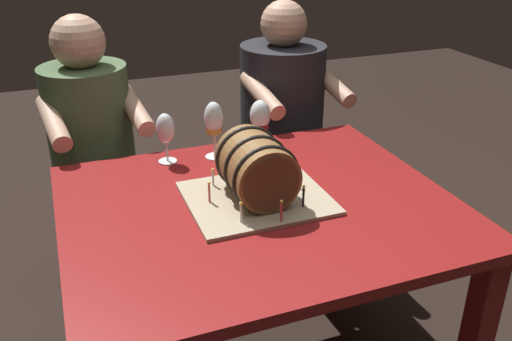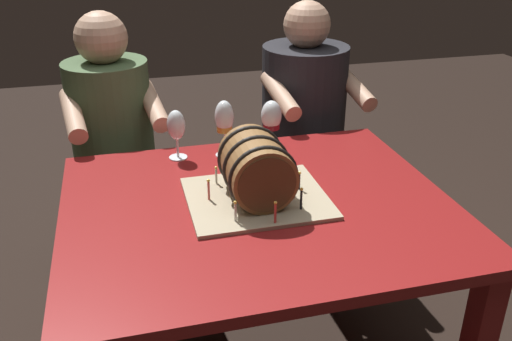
{
  "view_description": "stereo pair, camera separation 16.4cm",
  "coord_description": "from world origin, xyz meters",
  "px_view_note": "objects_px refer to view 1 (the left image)",
  "views": [
    {
      "loc": [
        -0.53,
        -1.36,
        1.54
      ],
      "look_at": [
        -0.0,
        0.02,
        0.83
      ],
      "focal_mm": 38.4,
      "sensor_mm": 36.0,
      "label": 1
    },
    {
      "loc": [
        -0.37,
        -1.41,
        1.54
      ],
      "look_at": [
        -0.0,
        0.02,
        0.83
      ],
      "focal_mm": 38.4,
      "sensor_mm": 36.0,
      "label": 2
    }
  ],
  "objects_px": {
    "person_seated_left": "(96,170)",
    "person_seated_right": "(282,138)",
    "wine_glass_empty": "(165,130)",
    "dining_table": "(259,233)",
    "wine_glass_amber": "(214,121)",
    "wine_glass_red": "(260,118)",
    "barrel_cake": "(256,172)"
  },
  "relations": [
    {
      "from": "wine_glass_empty",
      "to": "person_seated_right",
      "type": "relative_size",
      "value": 0.15
    },
    {
      "from": "dining_table",
      "to": "person_seated_right",
      "type": "bearing_deg",
      "value": 62.21
    },
    {
      "from": "barrel_cake",
      "to": "person_seated_left",
      "type": "distance_m",
      "value": 0.93
    },
    {
      "from": "dining_table",
      "to": "wine_glass_red",
      "type": "distance_m",
      "value": 0.45
    },
    {
      "from": "person_seated_left",
      "to": "person_seated_right",
      "type": "height_order",
      "value": "person_seated_right"
    },
    {
      "from": "dining_table",
      "to": "person_seated_right",
      "type": "xyz_separation_m",
      "value": [
        0.42,
        0.8,
        -0.04
      ]
    },
    {
      "from": "wine_glass_red",
      "to": "barrel_cake",
      "type": "bearing_deg",
      "value": -113.1
    },
    {
      "from": "dining_table",
      "to": "person_seated_left",
      "type": "bearing_deg",
      "value": 117.76
    },
    {
      "from": "person_seated_right",
      "to": "person_seated_left",
      "type": "bearing_deg",
      "value": -179.98
    },
    {
      "from": "wine_glass_amber",
      "to": "wine_glass_red",
      "type": "distance_m",
      "value": 0.17
    },
    {
      "from": "person_seated_right",
      "to": "wine_glass_empty",
      "type": "bearing_deg",
      "value": -146.53
    },
    {
      "from": "person_seated_left",
      "to": "person_seated_right",
      "type": "distance_m",
      "value": 0.84
    },
    {
      "from": "barrel_cake",
      "to": "wine_glass_amber",
      "type": "distance_m",
      "value": 0.35
    },
    {
      "from": "person_seated_right",
      "to": "wine_glass_amber",
      "type": "bearing_deg",
      "value": -136.28
    },
    {
      "from": "dining_table",
      "to": "person_seated_left",
      "type": "height_order",
      "value": "person_seated_left"
    },
    {
      "from": "wine_glass_amber",
      "to": "person_seated_left",
      "type": "distance_m",
      "value": 0.66
    },
    {
      "from": "wine_glass_amber",
      "to": "wine_glass_empty",
      "type": "xyz_separation_m",
      "value": [
        -0.17,
        0.02,
        -0.02
      ]
    },
    {
      "from": "wine_glass_red",
      "to": "person_seated_right",
      "type": "distance_m",
      "value": 0.6
    },
    {
      "from": "wine_glass_empty",
      "to": "person_seated_left",
      "type": "xyz_separation_m",
      "value": [
        -0.23,
        0.41,
        -0.3
      ]
    },
    {
      "from": "dining_table",
      "to": "wine_glass_empty",
      "type": "xyz_separation_m",
      "value": [
        -0.19,
        0.39,
        0.23
      ]
    },
    {
      "from": "dining_table",
      "to": "wine_glass_empty",
      "type": "distance_m",
      "value": 0.49
    },
    {
      "from": "dining_table",
      "to": "barrel_cake",
      "type": "bearing_deg",
      "value": 95.9
    },
    {
      "from": "barrel_cake",
      "to": "wine_glass_empty",
      "type": "xyz_separation_m",
      "value": [
        -0.19,
        0.37,
        0.03
      ]
    },
    {
      "from": "wine_glass_red",
      "to": "person_seated_left",
      "type": "height_order",
      "value": "person_seated_left"
    },
    {
      "from": "dining_table",
      "to": "wine_glass_amber",
      "type": "bearing_deg",
      "value": 94.16
    },
    {
      "from": "barrel_cake",
      "to": "wine_glass_red",
      "type": "distance_m",
      "value": 0.36
    },
    {
      "from": "wine_glass_red",
      "to": "person_seated_right",
      "type": "bearing_deg",
      "value": 57.79
    },
    {
      "from": "dining_table",
      "to": "person_seated_right",
      "type": "height_order",
      "value": "person_seated_right"
    },
    {
      "from": "dining_table",
      "to": "person_seated_right",
      "type": "distance_m",
      "value": 0.91
    },
    {
      "from": "wine_glass_empty",
      "to": "dining_table",
      "type": "bearing_deg",
      "value": -63.61
    },
    {
      "from": "wine_glass_red",
      "to": "wine_glass_empty",
      "type": "bearing_deg",
      "value": 173.27
    },
    {
      "from": "wine_glass_amber",
      "to": "person_seated_left",
      "type": "xyz_separation_m",
      "value": [
        -0.39,
        0.43,
        -0.31
      ]
    }
  ]
}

